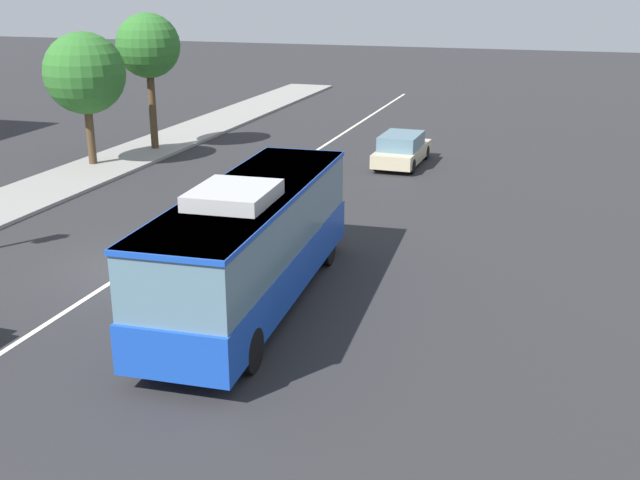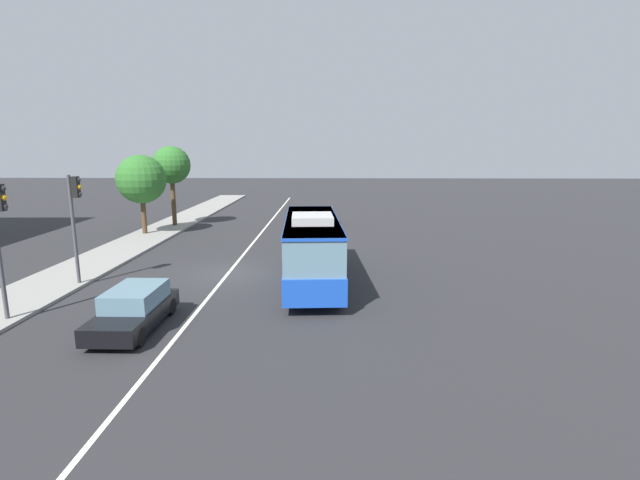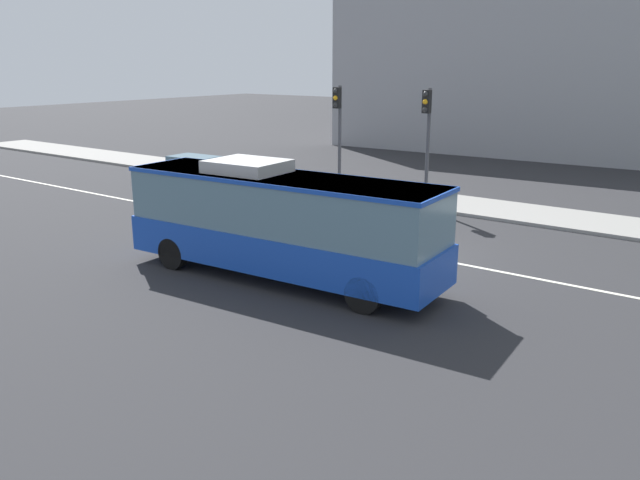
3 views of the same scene
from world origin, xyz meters
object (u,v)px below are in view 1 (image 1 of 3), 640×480
street_tree_kerbside_left (148,47)px  street_tree_kerbside_centre (85,74)px  sedan_beige (402,149)px  transit_bus (252,239)px

street_tree_kerbside_left → street_tree_kerbside_centre: street_tree_kerbside_left is taller
sedan_beige → street_tree_kerbside_left: (-0.71, 12.28, 4.30)m
transit_bus → street_tree_kerbside_centre: 18.01m
street_tree_kerbside_left → transit_bus: bearing=-143.3°
transit_bus → sedan_beige: size_ratio=2.23×
sedan_beige → street_tree_kerbside_left: street_tree_kerbside_left is taller
sedan_beige → street_tree_kerbside_centre: street_tree_kerbside_centre is taller
street_tree_kerbside_centre → transit_bus: bearing=-133.3°
sedan_beige → street_tree_kerbside_left: size_ratio=0.69×
sedan_beige → street_tree_kerbside_centre: 14.44m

